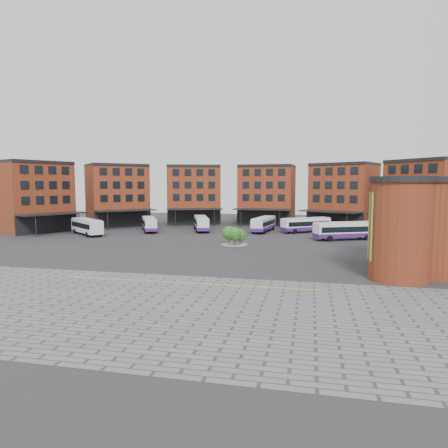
% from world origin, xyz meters
% --- Properties ---
extents(ground, '(160.00, 160.00, 0.00)m').
position_xyz_m(ground, '(0.00, 0.00, 0.00)').
color(ground, '#28282B').
rests_on(ground, ground).
extents(paving_zone, '(50.00, 22.00, 0.02)m').
position_xyz_m(paving_zone, '(2.00, -22.00, 0.01)').
color(paving_zone, slate).
rests_on(paving_zone, ground).
extents(yellow_line, '(26.00, 0.15, 0.02)m').
position_xyz_m(yellow_line, '(2.00, -14.00, 0.03)').
color(yellow_line, gold).
rests_on(yellow_line, paving_zone).
extents(main_building, '(94.14, 42.48, 14.60)m').
position_xyz_m(main_building, '(-4.77, 38.25, 7.23)').
color(main_building, maroon).
rests_on(main_building, ground).
extents(east_building, '(17.40, 15.40, 10.60)m').
position_xyz_m(east_building, '(28.70, -3.06, 5.29)').
color(east_building, maroon).
rests_on(east_building, ground).
extents(tree_island, '(4.40, 4.40, 3.12)m').
position_xyz_m(tree_island, '(2.01, 11.57, 1.66)').
color(tree_island, gray).
rests_on(tree_island, ground).
extents(bus_a, '(10.06, 8.93, 3.11)m').
position_xyz_m(bus_a, '(-28.57, 18.52, 1.84)').
color(bus_a, silver).
rests_on(bus_a, ground).
extents(bus_b, '(6.83, 10.25, 2.90)m').
position_xyz_m(bus_b, '(-19.02, 26.70, 1.57)').
color(bus_b, silver).
rests_on(bus_b, ground).
extents(bus_c, '(5.92, 10.92, 3.02)m').
position_xyz_m(bus_c, '(-8.60, 29.91, 1.63)').
color(bus_c, silver).
rests_on(bus_c, ground).
extents(bus_d, '(4.07, 10.99, 3.02)m').
position_xyz_m(bus_d, '(4.51, 31.07, 1.64)').
color(bus_d, silver).
rests_on(bus_d, ground).
extents(bus_e, '(10.15, 8.24, 3.02)m').
position_xyz_m(bus_e, '(13.14, 31.76, 1.63)').
color(bus_e, white).
rests_on(bus_e, ground).
extents(bus_f, '(11.38, 7.17, 3.20)m').
position_xyz_m(bus_f, '(20.10, 21.81, 1.73)').
color(bus_f, white).
rests_on(bus_f, ground).
extents(blue_car, '(4.03, 1.52, 1.31)m').
position_xyz_m(blue_car, '(23.52, -7.43, 0.66)').
color(blue_car, '#0C1EA7').
rests_on(blue_car, ground).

